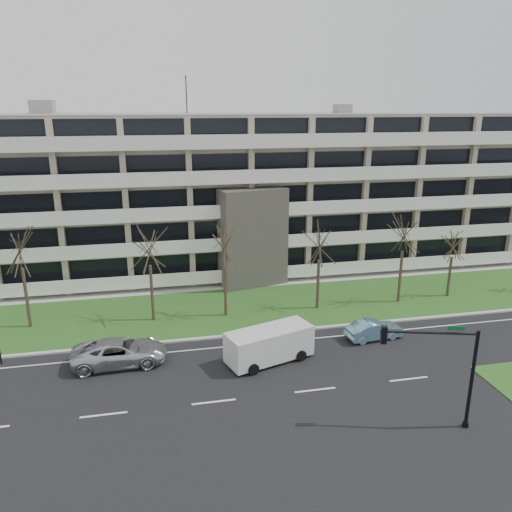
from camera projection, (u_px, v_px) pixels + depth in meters
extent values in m
plane|color=black|center=(315.00, 390.00, 29.35)|extent=(160.00, 160.00, 0.00)
cube|color=#25541C|center=(266.00, 306.00, 41.52)|extent=(90.00, 10.00, 0.06)
cube|color=#B2B2AD|center=(281.00, 331.00, 36.82)|extent=(90.00, 0.35, 0.12)
cube|color=#B2B2AD|center=(253.00, 284.00, 46.66)|extent=(90.00, 2.00, 0.08)
cube|color=white|center=(286.00, 341.00, 35.44)|extent=(90.00, 0.12, 0.01)
cube|color=#BEAB94|center=(239.00, 192.00, 51.05)|extent=(60.00, 12.00, 15.00)
cube|color=gray|center=(238.00, 115.00, 48.82)|extent=(60.50, 12.50, 0.30)
cube|color=#4C4742|center=(253.00, 238.00, 45.36)|extent=(6.39, 3.69, 9.00)
cube|color=black|center=(253.00, 264.00, 45.91)|extent=(4.92, 1.19, 3.50)
cube|color=gray|center=(42.00, 107.00, 45.08)|extent=(2.00, 2.00, 1.20)
cylinder|color=black|center=(186.00, 95.00, 47.30)|extent=(0.10, 0.10, 3.50)
cube|color=black|center=(251.00, 260.00, 46.98)|extent=(58.00, 0.10, 1.80)
cube|color=white|center=(252.00, 277.00, 46.78)|extent=(58.00, 1.40, 0.22)
cube|color=white|center=(254.00, 273.00, 46.00)|extent=(58.00, 0.08, 1.00)
cube|color=black|center=(251.00, 229.00, 46.11)|extent=(58.00, 0.10, 1.80)
cube|color=white|center=(252.00, 246.00, 45.91)|extent=(58.00, 1.40, 0.22)
cube|color=white|center=(254.00, 242.00, 45.12)|extent=(58.00, 0.08, 1.00)
cube|color=black|center=(251.00, 197.00, 45.23)|extent=(58.00, 0.10, 1.80)
cube|color=white|center=(252.00, 214.00, 45.03)|extent=(58.00, 1.40, 0.22)
cube|color=white|center=(254.00, 209.00, 44.25)|extent=(58.00, 0.08, 1.00)
cube|color=black|center=(250.00, 163.00, 44.36)|extent=(58.00, 0.10, 1.80)
cube|color=white|center=(252.00, 181.00, 44.16)|extent=(58.00, 1.40, 0.22)
cube|color=white|center=(253.00, 175.00, 43.38)|extent=(58.00, 0.08, 1.00)
cube|color=black|center=(250.00, 128.00, 43.49)|extent=(58.00, 0.10, 1.80)
cube|color=white|center=(252.00, 147.00, 43.29)|extent=(58.00, 1.40, 0.22)
cube|color=white|center=(253.00, 140.00, 42.50)|extent=(58.00, 0.08, 1.00)
imported|color=silver|center=(120.00, 352.00, 32.09)|extent=(6.06, 2.92, 1.67)
imported|color=#7AB1D5|center=(374.00, 330.00, 35.62)|extent=(4.28, 1.92, 1.36)
cube|color=silver|center=(269.00, 344.00, 32.40)|extent=(6.06, 3.74, 2.00)
cube|color=black|center=(269.00, 336.00, 32.24)|extent=(5.61, 3.47, 0.74)
cube|color=silver|center=(303.00, 337.00, 33.72)|extent=(0.96, 2.02, 1.26)
cylinder|color=black|center=(253.00, 369.00, 30.93)|extent=(0.78, 0.48, 0.74)
cylinder|color=black|center=(238.00, 355.00, 32.68)|extent=(0.78, 0.48, 0.74)
cylinder|color=black|center=(301.00, 356.00, 32.62)|extent=(0.78, 0.48, 0.74)
cylinder|color=black|center=(284.00, 343.00, 34.37)|extent=(0.78, 0.48, 0.74)
cylinder|color=black|center=(465.00, 424.00, 25.99)|extent=(0.33, 0.33, 0.27)
cylinder|color=black|center=(472.00, 380.00, 25.23)|extent=(0.18, 0.18, 5.48)
cylinder|color=black|center=(429.00, 333.00, 24.63)|extent=(4.61, 1.40, 0.13)
cube|color=black|center=(384.00, 335.00, 24.82)|extent=(0.36, 0.36, 0.91)
sphere|color=red|center=(384.00, 329.00, 24.74)|extent=(0.18, 0.18, 0.18)
sphere|color=orange|center=(384.00, 335.00, 24.82)|extent=(0.18, 0.18, 0.18)
sphere|color=green|center=(383.00, 340.00, 24.91)|extent=(0.18, 0.18, 0.18)
cube|color=#0C5926|center=(456.00, 328.00, 24.47)|extent=(0.80, 0.26, 0.23)
cylinder|color=#382B21|center=(27.00, 298.00, 36.98)|extent=(0.24, 0.24, 4.69)
cylinder|color=#382B21|center=(152.00, 293.00, 38.19)|extent=(0.24, 0.24, 4.51)
cylinder|color=#382B21|center=(225.00, 289.00, 39.03)|extent=(0.24, 0.24, 4.58)
cylinder|color=#382B21|center=(318.00, 284.00, 40.51)|extent=(0.24, 0.24, 4.19)
cylinder|color=#382B21|center=(400.00, 277.00, 41.79)|extent=(0.24, 0.24, 4.50)
cylinder|color=#382B21|center=(449.00, 277.00, 43.21)|extent=(0.24, 0.24, 3.59)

